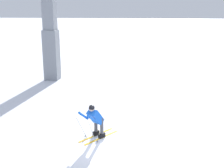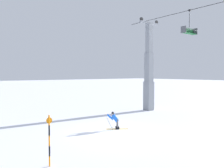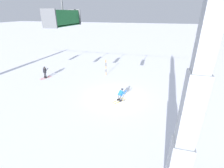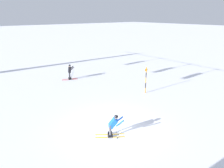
% 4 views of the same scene
% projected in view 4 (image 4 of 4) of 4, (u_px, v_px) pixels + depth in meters
% --- Properties ---
extents(ground_plane, '(260.00, 260.00, 0.00)m').
position_uv_depth(ground_plane, '(114.00, 127.00, 13.45)').
color(ground_plane, white).
extents(skier_carving_main, '(1.42, 1.69, 1.48)m').
position_uv_depth(skier_carving_main, '(113.00, 124.00, 12.25)').
color(skier_carving_main, yellow).
rests_on(skier_carving_main, ground_plane).
extents(trail_marker_pole, '(0.07, 0.28, 2.38)m').
position_uv_depth(trail_marker_pole, '(146.00, 79.00, 18.88)').
color(trail_marker_pole, orange).
rests_on(trail_marker_pole, ground_plane).
extents(skier_distant_uphill, '(1.00, 1.68, 1.68)m').
position_uv_depth(skier_distant_uphill, '(70.00, 71.00, 22.93)').
color(skier_distant_uphill, red).
rests_on(skier_distant_uphill, ground_plane).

